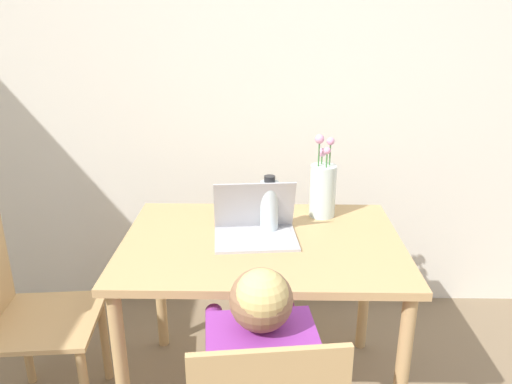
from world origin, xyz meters
The scene contains 7 objects.
wall_back centered at (0.00, 2.23, 1.25)m, with size 6.40×0.05×2.50m.
dining_table centered at (0.09, 1.42, 0.64)m, with size 1.08×0.76×0.74m.
chair_spare centered at (-0.83, 1.31, 0.45)m, with size 0.44×0.44×0.86m.
person_seated centered at (0.08, 0.84, 0.60)m, with size 0.34×0.45×0.96m.
laptop centered at (0.06, 1.45, 0.79)m, with size 0.34×0.26×0.22m.
flower_vase centered at (0.34, 1.67, 0.86)m, with size 0.11×0.11×0.36m.
water_bottle centered at (0.11, 1.50, 0.85)m, with size 0.07×0.07×0.24m.
Camera 1 is at (0.09, -0.33, 1.57)m, focal length 35.00 mm.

